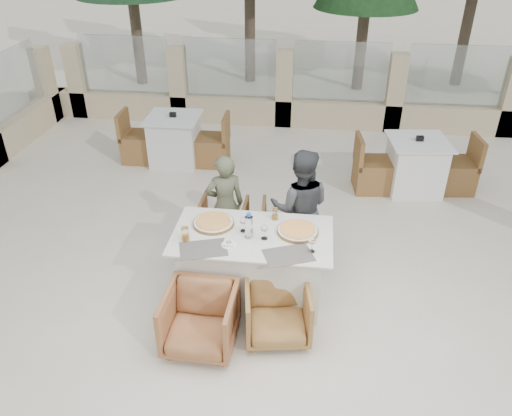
# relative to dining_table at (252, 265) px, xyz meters

# --- Properties ---
(ground) EXTENTS (80.00, 80.00, 0.00)m
(ground) POSITION_rel_dining_table_xyz_m (-0.04, 0.11, -0.39)
(ground) COLOR beige
(ground) RESTS_ON ground
(sand_patch) EXTENTS (30.00, 16.00, 0.01)m
(sand_patch) POSITION_rel_dining_table_xyz_m (-0.04, 14.11, -0.38)
(sand_patch) COLOR #F8EACB
(sand_patch) RESTS_ON ground
(perimeter_wall_far) EXTENTS (10.00, 0.34, 1.60)m
(perimeter_wall_far) POSITION_rel_dining_table_xyz_m (-0.04, 4.91, 0.42)
(perimeter_wall_far) COLOR beige
(perimeter_wall_far) RESTS_ON ground
(dining_table) EXTENTS (1.60, 0.90, 0.77)m
(dining_table) POSITION_rel_dining_table_xyz_m (0.00, 0.00, 0.00)
(dining_table) COLOR silver
(dining_table) RESTS_ON ground
(placemat_near_left) EXTENTS (0.52, 0.42, 0.00)m
(placemat_near_left) POSITION_rel_dining_table_xyz_m (-0.43, -0.30, 0.39)
(placemat_near_left) COLOR #5B554E
(placemat_near_left) RESTS_ON dining_table
(placemat_near_right) EXTENTS (0.53, 0.45, 0.00)m
(placemat_near_right) POSITION_rel_dining_table_xyz_m (0.38, -0.30, 0.39)
(placemat_near_right) COLOR #5E5851
(placemat_near_right) RESTS_ON dining_table
(pizza_left) EXTENTS (0.46, 0.46, 0.06)m
(pizza_left) POSITION_rel_dining_table_xyz_m (-0.42, 0.14, 0.41)
(pizza_left) COLOR #CA5F1B
(pizza_left) RESTS_ON dining_table
(pizza_right) EXTENTS (0.47, 0.47, 0.05)m
(pizza_right) POSITION_rel_dining_table_xyz_m (0.45, 0.09, 0.41)
(pizza_right) COLOR orange
(pizza_right) RESTS_ON dining_table
(water_bottle) EXTENTS (0.10, 0.10, 0.28)m
(water_bottle) POSITION_rel_dining_table_xyz_m (-0.03, -0.05, 0.52)
(water_bottle) COLOR #A6C0DA
(water_bottle) RESTS_ON dining_table
(wine_glass_centre) EXTENTS (0.10, 0.10, 0.18)m
(wine_glass_centre) POSITION_rel_dining_table_xyz_m (-0.10, 0.05, 0.48)
(wine_glass_centre) COLOR silver
(wine_glass_centre) RESTS_ON dining_table
(wine_glass_near) EXTENTS (0.09, 0.09, 0.18)m
(wine_glass_near) POSITION_rel_dining_table_xyz_m (0.13, -0.06, 0.48)
(wine_glass_near) COLOR white
(wine_glass_near) RESTS_ON dining_table
(wine_glass_corner) EXTENTS (0.09, 0.09, 0.18)m
(wine_glass_corner) POSITION_rel_dining_table_xyz_m (0.60, -0.22, 0.48)
(wine_glass_corner) COLOR white
(wine_glass_corner) RESTS_ON dining_table
(beer_glass_left) EXTENTS (0.08, 0.08, 0.15)m
(beer_glass_left) POSITION_rel_dining_table_xyz_m (-0.64, -0.18, 0.46)
(beer_glass_left) COLOR orange
(beer_glass_left) RESTS_ON dining_table
(beer_glass_right) EXTENTS (0.08, 0.08, 0.13)m
(beer_glass_right) POSITION_rel_dining_table_xyz_m (0.20, 0.32, 0.45)
(beer_glass_right) COLOR orange
(beer_glass_right) RESTS_ON dining_table
(olive_dish) EXTENTS (0.14, 0.14, 0.04)m
(olive_dish) POSITION_rel_dining_table_xyz_m (-0.20, -0.21, 0.41)
(olive_dish) COLOR white
(olive_dish) RESTS_ON dining_table
(armchair_far_left) EXTENTS (0.58, 0.59, 0.54)m
(armchair_far_left) POSITION_rel_dining_table_xyz_m (-0.49, 0.96, -0.12)
(armchair_far_left) COLOR brown
(armchair_far_left) RESTS_ON ground
(armchair_far_right) EXTENTS (0.66, 0.67, 0.58)m
(armchair_far_right) POSITION_rel_dining_table_xyz_m (0.30, 0.92, -0.10)
(armchair_far_right) COLOR brown
(armchair_far_right) RESTS_ON ground
(armchair_near_left) EXTENTS (0.66, 0.68, 0.60)m
(armchair_near_left) POSITION_rel_dining_table_xyz_m (-0.39, -0.76, -0.08)
(armchair_near_left) COLOR #9B6138
(armchair_near_left) RESTS_ON ground
(armchair_near_right) EXTENTS (0.70, 0.72, 0.57)m
(armchair_near_right) POSITION_rel_dining_table_xyz_m (0.31, -0.54, -0.10)
(armchair_near_right) COLOR olive
(armchair_near_right) RESTS_ON ground
(diner_left) EXTENTS (0.53, 0.44, 1.25)m
(diner_left) POSITION_rel_dining_table_xyz_m (-0.42, 0.78, 0.24)
(diner_left) COLOR #535840
(diner_left) RESTS_ON ground
(diner_right) EXTENTS (0.69, 0.54, 1.40)m
(diner_right) POSITION_rel_dining_table_xyz_m (0.45, 0.68, 0.32)
(diner_right) COLOR #3B3D40
(diner_right) RESTS_ON ground
(bg_table_a) EXTENTS (1.65, 0.85, 0.77)m
(bg_table_a) POSITION_rel_dining_table_xyz_m (-1.65, 3.08, 0.00)
(bg_table_a) COLOR silver
(bg_table_a) RESTS_ON ground
(bg_table_b) EXTENTS (1.72, 0.99, 0.77)m
(bg_table_b) POSITION_rel_dining_table_xyz_m (2.02, 2.60, 0.00)
(bg_table_b) COLOR white
(bg_table_b) RESTS_ON ground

